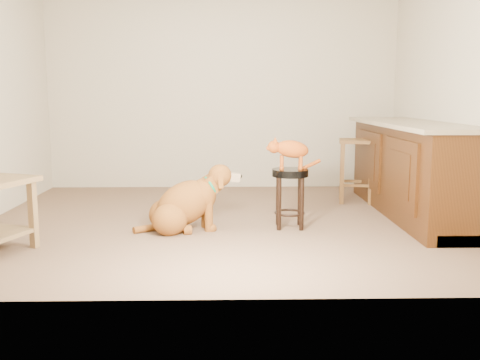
{
  "coord_description": "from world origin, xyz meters",
  "views": [
    {
      "loc": [
        0.07,
        -5.02,
        1.19
      ],
      "look_at": [
        0.18,
        -0.29,
        0.45
      ],
      "focal_mm": 40.0,
      "sensor_mm": 36.0,
      "label": 1
    }
  ],
  "objects_px": {
    "padded_stool": "(290,186)",
    "golden_retriever": "(185,205)",
    "tabby_kitten": "(289,150)",
    "wood_stool": "(356,170)"
  },
  "relations": [
    {
      "from": "golden_retriever",
      "to": "tabby_kitten",
      "type": "xyz_separation_m",
      "value": [
        0.93,
        0.09,
        0.48
      ]
    },
    {
      "from": "padded_stool",
      "to": "tabby_kitten",
      "type": "xyz_separation_m",
      "value": [
        -0.01,
        0.0,
        0.33
      ]
    },
    {
      "from": "wood_stool",
      "to": "tabby_kitten",
      "type": "height_order",
      "value": "tabby_kitten"
    },
    {
      "from": "padded_stool",
      "to": "golden_retriever",
      "type": "relative_size",
      "value": 0.56
    },
    {
      "from": "padded_stool",
      "to": "wood_stool",
      "type": "height_order",
      "value": "wood_stool"
    },
    {
      "from": "wood_stool",
      "to": "golden_retriever",
      "type": "bearing_deg",
      "value": -144.93
    },
    {
      "from": "wood_stool",
      "to": "golden_retriever",
      "type": "xyz_separation_m",
      "value": [
        -1.83,
        -1.29,
        -0.14
      ]
    },
    {
      "from": "padded_stool",
      "to": "tabby_kitten",
      "type": "bearing_deg",
      "value": 171.48
    },
    {
      "from": "padded_stool",
      "to": "wood_stool",
      "type": "xyz_separation_m",
      "value": [
        0.89,
        1.2,
        -0.01
      ]
    },
    {
      "from": "padded_stool",
      "to": "golden_retriever",
      "type": "height_order",
      "value": "golden_retriever"
    }
  ]
}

